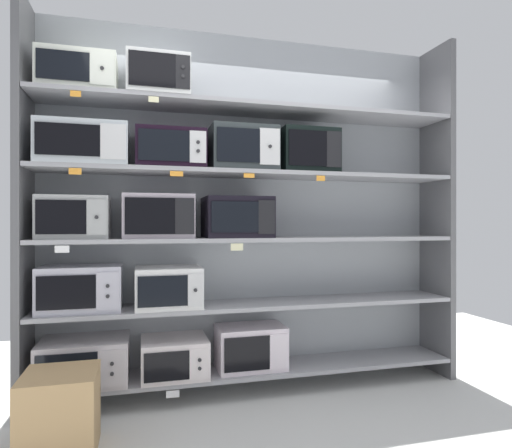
{
  "coord_description": "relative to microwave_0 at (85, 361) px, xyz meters",
  "views": [
    {
      "loc": [
        -0.84,
        -3.15,
        1.25
      ],
      "look_at": [
        0.0,
        0.0,
        1.25
      ],
      "focal_mm": 30.45,
      "sensor_mm": 36.0,
      "label": 1
    }
  ],
  "objects": [
    {
      "name": "back_panel",
      "position": [
        1.21,
        0.23,
        1.05
      ],
      "size": [
        3.31,
        0.04,
        2.74
      ],
      "primitive_type": "cube",
      "color": "#9EA3A8",
      "rests_on": "ground"
    },
    {
      "name": "upright_left",
      "position": [
        -0.38,
        0.0,
        1.05
      ],
      "size": [
        0.05,
        0.4,
        2.74
      ],
      "primitive_type": "cube",
      "color": "#5B5B5E",
      "rests_on": "ground"
    },
    {
      "name": "upright_right",
      "position": [
        2.79,
        0.0,
        1.05
      ],
      "size": [
        0.05,
        0.4,
        2.74
      ],
      "primitive_type": "cube",
      "color": "#5B5B5E",
      "rests_on": "ground"
    },
    {
      "name": "shelf_0",
      "position": [
        1.21,
        0.0,
        -0.16
      ],
      "size": [
        3.11,
        0.4,
        0.03
      ],
      "primitive_type": "cube",
      "color": "#99999E",
      "rests_on": "ground"
    },
    {
      "name": "microwave_0",
      "position": [
        0.0,
        0.0,
        0.0
      ],
      "size": [
        0.58,
        0.44,
        0.3
      ],
      "color": "#BCB4B8",
      "rests_on": "shelf_0"
    },
    {
      "name": "microwave_1",
      "position": [
        0.6,
        0.0,
        -0.02
      ],
      "size": [
        0.46,
        0.44,
        0.26
      ],
      "color": "silver",
      "rests_on": "shelf_0"
    },
    {
      "name": "microwave_2",
      "position": [
        1.16,
        0.0,
        0.01
      ],
      "size": [
        0.5,
        0.34,
        0.32
      ],
      "color": "silver",
      "rests_on": "shelf_0"
    },
    {
      "name": "price_tag_0",
      "position": [
        0.58,
        -0.2,
        -0.21
      ],
      "size": [
        0.09,
        0.0,
        0.05
      ],
      "primitive_type": "cube",
      "color": "white"
    },
    {
      "name": "shelf_1",
      "position": [
        1.21,
        0.0,
        0.33
      ],
      "size": [
        3.11,
        0.4,
        0.03
      ],
      "primitive_type": "cube",
      "color": "#99999E"
    },
    {
      "name": "microwave_3",
      "position": [
        -0.02,
        0.0,
        0.49
      ],
      "size": [
        0.53,
        0.35,
        0.31
      ],
      "color": "#B8B6C4",
      "rests_on": "shelf_1"
    },
    {
      "name": "microwave_4",
      "position": [
        0.56,
        0.0,
        0.48
      ],
      "size": [
        0.46,
        0.41,
        0.28
      ],
      "color": "white",
      "rests_on": "shelf_1"
    },
    {
      "name": "shelf_2",
      "position": [
        1.21,
        0.0,
        0.81
      ],
      "size": [
        3.11,
        0.4,
        0.03
      ],
      "primitive_type": "cube",
      "color": "#99999E"
    },
    {
      "name": "microwave_5",
      "position": [
        -0.06,
        0.0,
        0.97
      ],
      "size": [
        0.45,
        0.34,
        0.29
      ],
      "color": "#A0A2A0",
      "rests_on": "shelf_2"
    },
    {
      "name": "microwave_6",
      "position": [
        0.49,
        -0.0,
        0.98
      ],
      "size": [
        0.48,
        0.36,
        0.31
      ],
      "color": "#A599A5",
      "rests_on": "shelf_2"
    },
    {
      "name": "microwave_7",
      "position": [
        1.06,
        0.0,
        0.98
      ],
      "size": [
        0.48,
        0.41,
        0.3
      ],
      "color": "black",
      "rests_on": "shelf_2"
    },
    {
      "name": "price_tag_1",
      "position": [
        -0.11,
        -0.2,
        0.77
      ],
      "size": [
        0.09,
        0.0,
        0.04
      ],
      "primitive_type": "cube",
      "color": "white"
    },
    {
      "name": "price_tag_2",
      "position": [
        1.01,
        -0.2,
        0.77
      ],
      "size": [
        0.09,
        0.0,
        0.05
      ],
      "primitive_type": "cube",
      "color": "beige"
    },
    {
      "name": "shelf_3",
      "position": [
        1.21,
        0.0,
        1.3
      ],
      "size": [
        3.11,
        0.4,
        0.03
      ],
      "primitive_type": "cube",
      "color": "#99999E"
    },
    {
      "name": "microwave_8",
      "position": [
        -0.0,
        0.0,
        1.46
      ],
      "size": [
        0.58,
        0.42,
        0.29
      ],
      "color": "#B3BCC2",
      "rests_on": "shelf_3"
    },
    {
      "name": "microwave_9",
      "position": [
        0.57,
        -0.0,
        1.45
      ],
      "size": [
        0.48,
        0.42,
        0.27
      ],
      "color": "black",
      "rests_on": "shelf_3"
    },
    {
      "name": "microwave_10",
      "position": [
        1.1,
        0.0,
        1.48
      ],
      "size": [
        0.48,
        0.4,
        0.32
      ],
      "color": "#2D3436",
      "rests_on": "shelf_3"
    },
    {
      "name": "microwave_11",
      "position": [
        1.6,
        -0.0,
        1.49
      ],
      "size": [
        0.44,
        0.37,
        0.33
      ],
      "color": "black",
      "rests_on": "shelf_3"
    },
    {
      "name": "price_tag_3",
      "position": [
        -0.03,
        -0.2,
        1.26
      ],
      "size": [
        0.08,
        0.0,
        0.04
      ],
      "primitive_type": "cube",
      "color": "orange"
    },
    {
      "name": "price_tag_4",
      "position": [
        0.6,
        -0.2,
        1.27
      ],
      "size": [
        0.09,
        0.0,
        0.03
      ],
      "primitive_type": "cube",
      "color": "orange"
    },
    {
      "name": "price_tag_5",
      "position": [
        1.1,
        -0.2,
        1.27
      ],
      "size": [
        0.08,
        0.0,
        0.03
      ],
      "primitive_type": "cube",
      "color": "orange"
    },
    {
      "name": "price_tag_6",
      "position": [
        1.64,
        -0.2,
        1.26
      ],
      "size": [
        0.07,
        0.0,
        0.04
      ],
      "primitive_type": "cube",
      "color": "orange"
    },
    {
      "name": "shelf_4",
      "position": [
        1.21,
        0.0,
        1.79
      ],
      "size": [
        3.11,
        0.4,
        0.03
      ],
      "primitive_type": "cube",
      "color": "#99999E"
    },
    {
      "name": "microwave_12",
      "position": [
        -0.04,
        0.0,
        1.94
      ],
      "size": [
        0.5,
        0.34,
        0.27
      ],
      "color": "silver",
      "rests_on": "shelf_4"
    },
    {
      "name": "microwave_13",
      "position": [
        0.49,
        -0.0,
        1.95
      ],
      "size": [
        0.42,
        0.44,
        0.28
      ],
      "color": "silver",
      "rests_on": "shelf_4"
    },
    {
      "name": "price_tag_7",
      "position": [
        -0.03,
        -0.2,
        1.75
      ],
      "size": [
        0.06,
        0.0,
        0.04
      ],
      "primitive_type": "cube",
      "color": "orange"
    },
    {
      "name": "price_tag_8",
      "position": [
        0.45,
        -0.2,
        1.75
      ],
      "size": [
        0.07,
        0.0,
        0.04
      ],
      "primitive_type": "cube",
      "color": "beige"
    },
    {
      "name": "shipping_carton",
      "position": [
        -0.06,
        -0.6,
        -0.1
      ],
      "size": [
        0.39,
        0.39,
        0.45
      ],
      "primitive_type": "cube",
      "color": "tan",
      "rests_on": "ground"
    }
  ]
}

